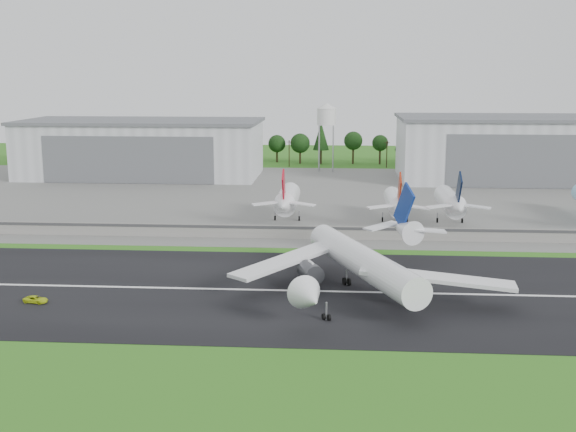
# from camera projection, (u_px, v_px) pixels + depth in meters

# --- Properties ---
(ground) EXTENTS (600.00, 600.00, 0.00)m
(ground) POSITION_uv_depth(u_px,v_px,m) (334.00, 308.00, 130.77)
(ground) COLOR #246A19
(ground) RESTS_ON ground
(runway) EXTENTS (320.00, 60.00, 0.10)m
(runway) POSITION_uv_depth(u_px,v_px,m) (335.00, 292.00, 140.54)
(runway) COLOR black
(runway) RESTS_ON ground
(runway_centerline) EXTENTS (220.00, 1.00, 0.02)m
(runway_centerline) POSITION_uv_depth(u_px,v_px,m) (335.00, 291.00, 140.53)
(runway_centerline) COLOR white
(runway_centerline) RESTS_ON runway
(apron) EXTENTS (320.00, 150.00, 0.10)m
(apron) POSITION_uv_depth(u_px,v_px,m) (337.00, 197.00, 248.16)
(apron) COLOR slate
(apron) RESTS_ON ground
(blast_fence) EXTENTS (240.00, 0.61, 3.50)m
(blast_fence) POSITION_uv_depth(u_px,v_px,m) (336.00, 233.00, 184.21)
(blast_fence) COLOR gray
(blast_fence) RESTS_ON ground
(hangar_west) EXTENTS (97.00, 44.00, 23.20)m
(hangar_west) POSITION_uv_depth(u_px,v_px,m) (142.00, 148.00, 295.36)
(hangar_west) COLOR silver
(hangar_west) RESTS_ON ground
(hangar_east) EXTENTS (102.00, 47.00, 25.20)m
(hangar_east) POSITION_uv_depth(u_px,v_px,m) (528.00, 148.00, 284.47)
(hangar_east) COLOR silver
(hangar_east) RESTS_ON ground
(water_tower) EXTENTS (8.40, 8.40, 29.40)m
(water_tower) POSITION_uv_depth(u_px,v_px,m) (326.00, 114.00, 307.31)
(water_tower) COLOR #99999E
(water_tower) RESTS_ON ground
(utility_poles) EXTENTS (230.00, 3.00, 12.00)m
(utility_poles) POSITION_uv_depth(u_px,v_px,m) (338.00, 167.00, 326.43)
(utility_poles) COLOR black
(utility_poles) RESTS_ON ground
(treeline) EXTENTS (320.00, 16.00, 22.00)m
(treeline) POSITION_uv_depth(u_px,v_px,m) (338.00, 163.00, 341.11)
(treeline) COLOR black
(treeline) RESTS_ON ground
(main_airliner) EXTENTS (53.12, 57.15, 18.17)m
(main_airliner) POSITION_uv_depth(u_px,v_px,m) (362.00, 269.00, 138.84)
(main_airliner) COLOR white
(main_airliner) RESTS_ON runway
(ground_vehicle) EXTENTS (4.87, 2.91, 1.27)m
(ground_vehicle) POSITION_uv_depth(u_px,v_px,m) (36.00, 299.00, 133.57)
(ground_vehicle) COLOR #BDD318
(ground_vehicle) RESTS_ON runway
(parked_jet_red_a) EXTENTS (7.36, 31.29, 16.87)m
(parked_jet_red_a) POSITION_uv_depth(u_px,v_px,m) (287.00, 200.00, 205.43)
(parked_jet_red_a) COLOR white
(parked_jet_red_a) RESTS_ON ground
(parked_jet_red_b) EXTENTS (7.36, 31.29, 16.39)m
(parked_jet_red_b) POSITION_uv_depth(u_px,v_px,m) (396.00, 203.00, 203.32)
(parked_jet_red_b) COLOR white
(parked_jet_red_b) RESTS_ON ground
(parked_jet_navy) EXTENTS (7.36, 31.29, 16.72)m
(parked_jet_navy) POSITION_uv_depth(u_px,v_px,m) (451.00, 202.00, 202.24)
(parked_jet_navy) COLOR white
(parked_jet_navy) RESTS_ON ground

